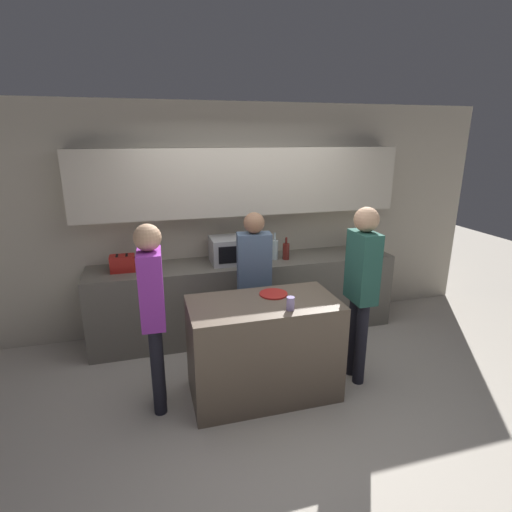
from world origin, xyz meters
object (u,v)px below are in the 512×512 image
(toaster, at_px, (123,263))
(person_left, at_px, (362,281))
(bottle_2, at_px, (286,251))
(person_center, at_px, (153,304))
(bottle_0, at_px, (266,250))
(person_right, at_px, (254,275))
(bottle_1, at_px, (275,249))
(potted_plant, at_px, (364,236))
(cup_0, at_px, (290,303))
(plate_on_island, at_px, (273,294))
(microwave, at_px, (233,250))

(toaster, relative_size, person_left, 0.15)
(bottle_2, relative_size, person_center, 0.16)
(bottle_0, height_order, person_right, person_right)
(person_center, bearing_deg, bottle_1, 131.58)
(person_left, bearing_deg, bottle_1, 21.06)
(bottle_0, bearing_deg, person_left, -67.31)
(potted_plant, distance_m, bottle_2, 1.06)
(potted_plant, distance_m, bottle_1, 1.19)
(cup_0, relative_size, person_center, 0.07)
(person_center, bearing_deg, potted_plant, 116.65)
(plate_on_island, height_order, cup_0, cup_0)
(toaster, bearing_deg, microwave, -0.07)
(potted_plant, relative_size, bottle_1, 1.23)
(bottle_1, distance_m, person_center, 1.87)
(bottle_2, relative_size, plate_on_island, 1.03)
(toaster, relative_size, potted_plant, 0.66)
(person_center, xyz_separation_m, person_right, (1.03, 0.58, -0.04))
(person_center, bearing_deg, person_left, 90.46)
(plate_on_island, bearing_deg, bottle_1, 71.42)
(bottle_2, bearing_deg, cup_0, -108.19)
(bottle_0, relative_size, bottle_1, 0.84)
(bottle_1, distance_m, bottle_2, 0.14)
(bottle_0, distance_m, plate_on_island, 1.17)
(bottle_2, bearing_deg, toaster, 178.27)
(bottle_2, distance_m, cup_0, 1.47)
(toaster, bearing_deg, person_center, -76.63)
(toaster, bearing_deg, bottle_0, 1.35)
(toaster, bearing_deg, plate_on_island, -38.79)
(bottle_1, bearing_deg, plate_on_island, -108.58)
(person_left, bearing_deg, toaster, 61.43)
(potted_plant, bearing_deg, toaster, 180.00)
(bottle_0, height_order, plate_on_island, bottle_0)
(plate_on_island, distance_m, person_center, 1.09)
(microwave, height_order, potted_plant, potted_plant)
(microwave, height_order, bottle_1, bottle_1)
(person_left, relative_size, person_right, 1.07)
(bottle_1, bearing_deg, microwave, 179.24)
(bottle_1, xyz_separation_m, plate_on_island, (-0.37, -1.09, -0.11))
(potted_plant, bearing_deg, person_right, -158.97)
(bottle_0, height_order, bottle_2, same)
(potted_plant, distance_m, person_center, 2.89)
(bottle_0, bearing_deg, plate_on_island, -103.47)
(potted_plant, bearing_deg, plate_on_island, -144.73)
(toaster, distance_m, bottle_0, 1.63)
(bottle_0, height_order, bottle_1, bottle_1)
(plate_on_island, bearing_deg, toaster, 141.21)
(potted_plant, relative_size, person_center, 0.24)
(potted_plant, height_order, cup_0, potted_plant)
(bottle_0, bearing_deg, bottle_2, -23.16)
(toaster, distance_m, person_right, 1.45)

